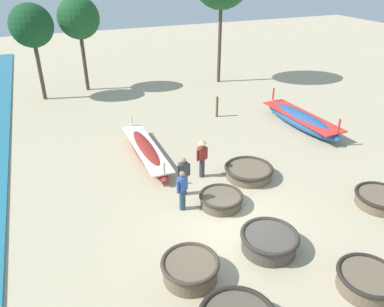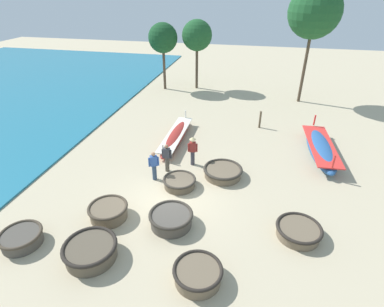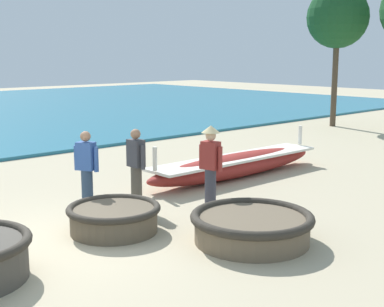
{
  "view_description": "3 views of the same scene",
  "coord_description": "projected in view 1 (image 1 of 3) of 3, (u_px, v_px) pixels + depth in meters",
  "views": [
    {
      "loc": [
        -5.15,
        -8.85,
        8.07
      ],
      "look_at": [
        -0.11,
        3.3,
        1.15
      ],
      "focal_mm": 35.0,
      "sensor_mm": 36.0,
      "label": 1
    },
    {
      "loc": [
        3.3,
        -10.36,
        8.67
      ],
      "look_at": [
        0.42,
        2.67,
        1.03
      ],
      "focal_mm": 28.0,
      "sensor_mm": 36.0,
      "label": 2
    },
    {
      "loc": [
        7.52,
        -3.82,
        3.0
      ],
      "look_at": [
        -0.57,
        3.59,
        0.96
      ],
      "focal_mm": 50.0,
      "sensor_mm": 36.0,
      "label": 3
    }
  ],
  "objects": [
    {
      "name": "coracle_weathered",
      "position": [
        190.0,
        269.0,
        10.48
      ],
      "size": [
        1.67,
        1.67,
        0.61
      ],
      "color": "brown",
      "rests_on": "ground"
    },
    {
      "name": "fisherman_crouching",
      "position": [
        182.0,
        190.0,
        13.13
      ],
      "size": [
        0.49,
        0.35,
        1.57
      ],
      "color": "#2D425B",
      "rests_on": "ground"
    },
    {
      "name": "coracle_far_right",
      "position": [
        249.0,
        171.0,
        15.35
      ],
      "size": [
        2.01,
        2.01,
        0.49
      ],
      "color": "brown",
      "rests_on": "ground"
    },
    {
      "name": "fisherman_standing_left",
      "position": [
        202.0,
        156.0,
        15.07
      ],
      "size": [
        0.52,
        0.36,
        1.67
      ],
      "color": "#383842",
      "rests_on": "ground"
    },
    {
      "name": "ground_plane",
      "position": [
        232.0,
        224.0,
        12.74
      ],
      "size": [
        80.0,
        80.0,
        0.0
      ],
      "primitive_type": "plane",
      "color": "#BCAD8C"
    },
    {
      "name": "tree_right_mid",
      "position": [
        31.0,
        26.0,
        21.91
      ],
      "size": [
        2.54,
        2.54,
        5.79
      ],
      "color": "#4C3D2D",
      "rests_on": "ground"
    },
    {
      "name": "long_boat_green_hull",
      "position": [
        146.0,
        151.0,
        16.88
      ],
      "size": [
        1.0,
        5.62,
        1.05
      ],
      "color": "maroon",
      "rests_on": "ground"
    },
    {
      "name": "tree_left_mid",
      "position": [
        79.0,
        18.0,
        23.52
      ],
      "size": [
        2.63,
        2.63,
        6.0
      ],
      "color": "#4C3D2D",
      "rests_on": "ground"
    },
    {
      "name": "fisherman_hauling",
      "position": [
        184.0,
        175.0,
        13.98
      ],
      "size": [
        0.53,
        0.22,
        1.57
      ],
      "color": "#4C473D",
      "rests_on": "ground"
    },
    {
      "name": "coracle_front_left",
      "position": [
        269.0,
        241.0,
        11.51
      ],
      "size": [
        1.82,
        1.82,
        0.6
      ],
      "color": "#4C473F",
      "rests_on": "ground"
    },
    {
      "name": "coracle_far_left",
      "position": [
        367.0,
        280.0,
        10.13
      ],
      "size": [
        1.68,
        1.68,
        0.57
      ],
      "color": "brown",
      "rests_on": "ground"
    },
    {
      "name": "coracle_nearest",
      "position": [
        221.0,
        199.0,
        13.59
      ],
      "size": [
        1.61,
        1.61,
        0.47
      ],
      "color": "brown",
      "rests_on": "ground"
    },
    {
      "name": "long_boat_ochre_hull",
      "position": [
        301.0,
        120.0,
        19.86
      ],
      "size": [
        1.59,
        5.62,
        1.4
      ],
      "color": "#285693",
      "rests_on": "ground"
    },
    {
      "name": "mooring_post_inland",
      "position": [
        217.0,
        107.0,
        21.07
      ],
      "size": [
        0.14,
        0.14,
        1.18
      ],
      "primitive_type": "cylinder",
      "color": "brown",
      "rests_on": "ground"
    },
    {
      "name": "coracle_center",
      "position": [
        380.0,
        199.0,
        13.62
      ],
      "size": [
        1.79,
        1.79,
        0.49
      ],
      "color": "brown",
      "rests_on": "ground"
    }
  ]
}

